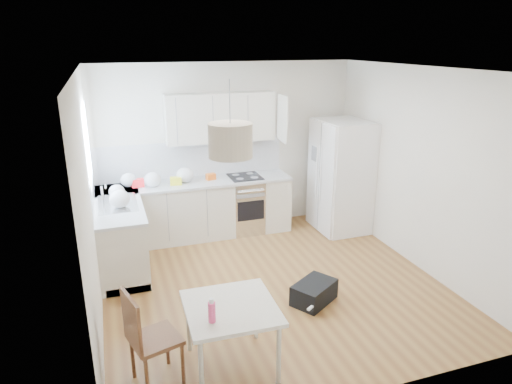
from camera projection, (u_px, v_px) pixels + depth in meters
floor at (272, 283)px, 5.93m from camera, size 4.20×4.20×0.00m
ceiling at (274, 69)px, 5.08m from camera, size 4.20×4.20×0.00m
wall_back at (228, 148)px, 7.40m from camera, size 4.20×0.00×4.20m
wall_left at (89, 203)px, 4.88m from camera, size 0.00×4.20×4.20m
wall_right at (419, 170)px, 6.14m from camera, size 0.00×4.20×4.20m
window_glassblock at (88, 144)px, 5.79m from camera, size 0.02×1.00×1.00m
cabinets_back at (197, 210)px, 7.23m from camera, size 3.00×0.60×0.88m
cabinets_left at (121, 235)px, 6.33m from camera, size 0.60×1.80×0.88m
counter_back at (196, 183)px, 7.09m from camera, size 3.02×0.64×0.04m
counter_left at (118, 204)px, 6.19m from camera, size 0.64×1.82×0.04m
backsplash_back at (191, 159)px, 7.26m from camera, size 3.00×0.01×0.58m
backsplash_left at (92, 184)px, 6.00m from camera, size 0.01×1.80×0.58m
upper_cabinets at (220, 117)px, 7.04m from camera, size 1.70×0.32×0.75m
range_oven at (245, 205)px, 7.48m from camera, size 0.50×0.61×0.88m
sink at (118, 204)px, 6.14m from camera, size 0.50×0.80×0.16m
refrigerator at (342, 176)px, 7.42m from camera, size 0.88×0.92×1.82m
dining_table at (231, 312)px, 4.25m from camera, size 0.86×0.86×0.66m
dining_chair at (156, 337)px, 4.09m from camera, size 0.50×0.50×0.96m
drink_bottle at (212, 310)px, 3.96m from camera, size 0.07×0.07×0.23m
gym_bag at (314, 292)px, 5.48m from camera, size 0.65×0.59×0.25m
pendant_lamp at (230, 140)px, 3.95m from camera, size 0.42×0.42×0.30m
grocery_bag_a at (129, 180)px, 6.78m from camera, size 0.24×0.20×0.21m
grocery_bag_b at (153, 180)px, 6.80m from camera, size 0.25×0.21×0.22m
grocery_bag_c at (185, 175)px, 7.01m from camera, size 0.26×0.22×0.24m
grocery_bag_d at (117, 191)px, 6.32m from camera, size 0.21×0.18×0.19m
grocery_bag_e at (120, 199)px, 5.94m from camera, size 0.27×0.23×0.24m
snack_orange at (211, 177)px, 7.17m from camera, size 0.16×0.12×0.10m
snack_yellow at (176, 181)px, 6.91m from camera, size 0.19×0.13×0.12m
snack_red at (138, 183)px, 6.81m from camera, size 0.18×0.11×0.12m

